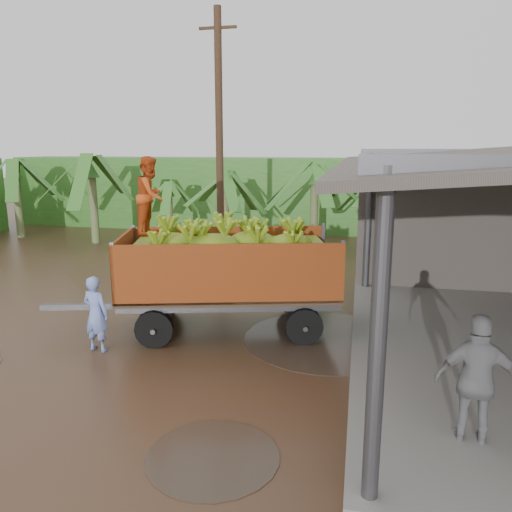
{
  "coord_description": "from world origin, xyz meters",
  "views": [
    {
      "loc": [
        5.03,
        -9.1,
        4.19
      ],
      "look_at": [
        2.7,
        2.11,
        1.66
      ],
      "focal_mm": 35.0,
      "sensor_mm": 36.0,
      "label": 1
    }
  ],
  "objects_px": {
    "man_blue": "(96,314)",
    "utility_pole": "(219,144)",
    "banana_trailer": "(227,267)",
    "man_grey": "(477,381)"
  },
  "relations": [
    {
      "from": "banana_trailer",
      "to": "man_grey",
      "type": "xyz_separation_m",
      "value": [
        4.62,
        -3.8,
        -0.5
      ]
    },
    {
      "from": "man_blue",
      "to": "utility_pole",
      "type": "xyz_separation_m",
      "value": [
        0.74,
        6.95,
        3.44
      ]
    },
    {
      "from": "man_grey",
      "to": "utility_pole",
      "type": "height_order",
      "value": "utility_pole"
    },
    {
      "from": "man_blue",
      "to": "man_grey",
      "type": "height_order",
      "value": "man_grey"
    },
    {
      "from": "man_grey",
      "to": "utility_pole",
      "type": "distance_m",
      "value": 11.39
    },
    {
      "from": "man_grey",
      "to": "banana_trailer",
      "type": "bearing_deg",
      "value": -38.39
    },
    {
      "from": "banana_trailer",
      "to": "utility_pole",
      "type": "height_order",
      "value": "utility_pole"
    },
    {
      "from": "man_grey",
      "to": "utility_pole",
      "type": "xyz_separation_m",
      "value": [
        -6.23,
        8.96,
        3.26
      ]
    },
    {
      "from": "banana_trailer",
      "to": "man_blue",
      "type": "relative_size",
      "value": 4.26
    },
    {
      "from": "man_blue",
      "to": "utility_pole",
      "type": "distance_m",
      "value": 7.79
    }
  ]
}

